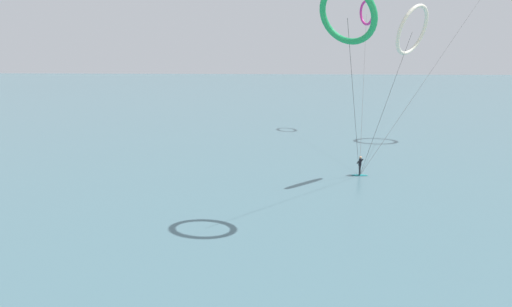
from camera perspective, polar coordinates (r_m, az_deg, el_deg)
The scene contains 5 objects.
sea_water at distance 106.96m, azimuth 3.05°, elevation 8.15°, with size 400.00×200.00×0.08m, color #476B75.
surfer_teal at distance 36.36m, azimuth 14.05°, elevation -1.81°, with size 1.40×0.65×1.70m.
kite_magenta at distance 58.62m, azimuth 14.92°, elevation 18.10°, with size 4.92×24.64×16.89m.
kite_ivory at distance 34.75m, azimuth 20.64°, elevation 15.54°, with size 4.91×3.74×13.80m.
kite_emerald at distance 24.51m, azimuth 12.44°, elevation 18.05°, with size 5.12×12.20×13.93m.
Camera 1 is at (1.43, -1.46, 10.25)m, focal length 29.18 mm.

